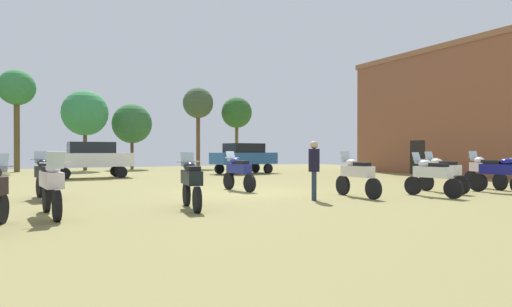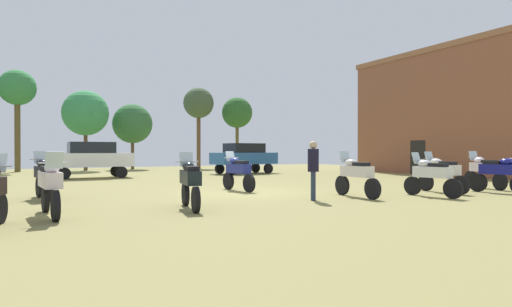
# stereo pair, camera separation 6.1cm
# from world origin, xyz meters

# --- Properties ---
(ground_plane) EXTENTS (44.00, 52.00, 0.02)m
(ground_plane) POSITION_xyz_m (0.00, 0.00, 0.01)
(ground_plane) COLOR olive
(brick_building) EXTENTS (6.12, 14.82, 8.01)m
(brick_building) POSITION_xyz_m (18.00, 3.65, 4.01)
(brick_building) COLOR brown
(brick_building) RESTS_ON ground
(motorcycle_2) EXTENTS (0.62, 2.24, 1.50)m
(motorcycle_2) POSITION_xyz_m (2.55, -3.30, 0.76)
(motorcycle_2) COLOR black
(motorcycle_2) RESTS_ON ground
(motorcycle_3) EXTENTS (0.65, 2.10, 1.48)m
(motorcycle_3) POSITION_xyz_m (-3.23, -3.53, 0.75)
(motorcycle_3) COLOR black
(motorcycle_3) RESTS_ON ground
(motorcycle_4) EXTENTS (0.66, 2.13, 1.51)m
(motorcycle_4) POSITION_xyz_m (7.93, -4.71, 0.76)
(motorcycle_4) COLOR black
(motorcycle_4) RESTS_ON ground
(motorcycle_6) EXTENTS (0.62, 2.19, 1.49)m
(motorcycle_6) POSITION_xyz_m (6.32, -3.60, 0.75)
(motorcycle_6) COLOR black
(motorcycle_6) RESTS_ON ground
(motorcycle_7) EXTENTS (0.84, 2.24, 1.51)m
(motorcycle_7) POSITION_xyz_m (9.25, -3.24, 0.76)
(motorcycle_7) COLOR black
(motorcycle_7) RESTS_ON ground
(motorcycle_8) EXTENTS (0.63, 2.12, 1.50)m
(motorcycle_8) POSITION_xyz_m (0.04, 0.48, 0.75)
(motorcycle_8) COLOR black
(motorcycle_8) RESTS_ON ground
(motorcycle_9) EXTENTS (0.67, 2.12, 1.51)m
(motorcycle_9) POSITION_xyz_m (-6.57, 0.76, 0.76)
(motorcycle_9) COLOR black
(motorcycle_9) RESTS_ON ground
(motorcycle_10) EXTENTS (0.62, 2.11, 1.47)m
(motorcycle_10) POSITION_xyz_m (4.81, -4.39, 0.74)
(motorcycle_10) COLOR black
(motorcycle_10) RESTS_ON ground
(motorcycle_11) EXTENTS (0.62, 2.32, 1.51)m
(motorcycle_11) POSITION_xyz_m (-6.52, -3.27, 0.77)
(motorcycle_11) COLOR black
(motorcycle_11) RESTS_ON ground
(car_1) EXTENTS (4.52, 2.42, 2.00)m
(car_1) POSITION_xyz_m (5.57, 11.21, 1.19)
(car_1) COLOR black
(car_1) RESTS_ON ground
(car_2) EXTENTS (4.35, 1.93, 2.00)m
(car_2) POSITION_xyz_m (-3.94, 11.08, 1.19)
(car_2) COLOR black
(car_2) RESTS_ON ground
(person_1) EXTENTS (0.47, 0.47, 1.82)m
(person_1) POSITION_xyz_m (0.73, -3.45, 1.09)
(person_1) COLOR #243145
(person_1) RESTS_ON ground
(tree_3) EXTENTS (3.23, 3.23, 5.36)m
(tree_3) POSITION_xyz_m (0.51, 21.85, 3.75)
(tree_3) COLOR brown
(tree_3) RESTS_ON ground
(tree_4) EXTENTS (2.51, 2.51, 7.26)m
(tree_4) POSITION_xyz_m (-7.77, 20.64, 5.87)
(tree_4) COLOR brown
(tree_4) RESTS_ON ground
(tree_5) EXTENTS (2.78, 2.78, 6.38)m
(tree_5) POSITION_xyz_m (9.74, 21.18, 4.96)
(tree_5) COLOR brown
(tree_5) RESTS_ON ground
(tree_6) EXTENTS (2.68, 2.68, 7.07)m
(tree_6) POSITION_xyz_m (6.17, 21.58, 5.65)
(tree_6) COLOR brown
(tree_6) RESTS_ON ground
(tree_8) EXTENTS (3.45, 3.45, 6.12)m
(tree_8) POSITION_xyz_m (-3.21, 20.91, 4.40)
(tree_8) COLOR brown
(tree_8) RESTS_ON ground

